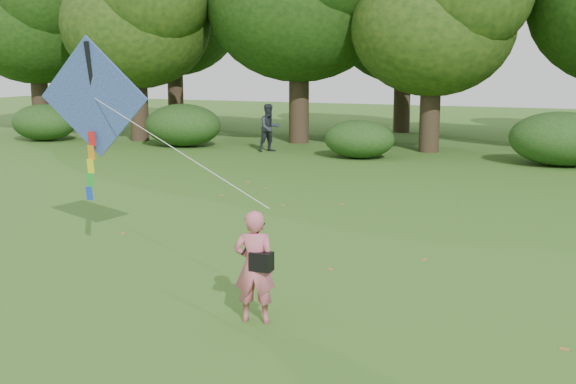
% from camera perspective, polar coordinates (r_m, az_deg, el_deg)
% --- Properties ---
extents(ground, '(100.00, 100.00, 0.00)m').
position_cam_1_polar(ground, '(10.10, -1.81, -10.51)').
color(ground, '#265114').
rests_on(ground, ground).
extents(man_kite_flyer, '(0.66, 0.52, 1.59)m').
position_cam_1_polar(man_kite_flyer, '(10.02, -2.66, -5.90)').
color(man_kite_flyer, '#CB5F71').
rests_on(man_kite_flyer, ground).
extents(bystander_left, '(1.13, 1.17, 1.90)m').
position_cam_1_polar(bystander_left, '(28.84, -1.47, 5.09)').
color(bystander_left, '#262B32').
rests_on(bystander_left, ground).
extents(crossbody_bag, '(0.43, 0.20, 0.67)m').
position_cam_1_polar(crossbody_bag, '(9.91, -2.13, -5.44)').
color(crossbody_bag, black).
rests_on(crossbody_bag, ground).
extents(flying_kite, '(5.60, 2.45, 3.03)m').
position_cam_1_polar(flying_kite, '(13.66, -15.08, 7.00)').
color(flying_kite, '#2830AE').
rests_on(flying_kite, ground).
extents(tree_line, '(54.70, 15.30, 9.48)m').
position_cam_1_polar(tree_line, '(31.60, 19.23, 13.44)').
color(tree_line, '#3A2D1E').
rests_on(tree_line, ground).
extents(shrub_band, '(39.15, 3.22, 1.88)m').
position_cam_1_polar(shrub_band, '(26.73, 12.72, 4.22)').
color(shrub_band, '#264919').
rests_on(shrub_band, ground).
extents(fallen_leaves, '(9.77, 10.04, 0.01)m').
position_cam_1_polar(fallen_leaves, '(16.47, 2.66, -2.25)').
color(fallen_leaves, '#986429').
rests_on(fallen_leaves, ground).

